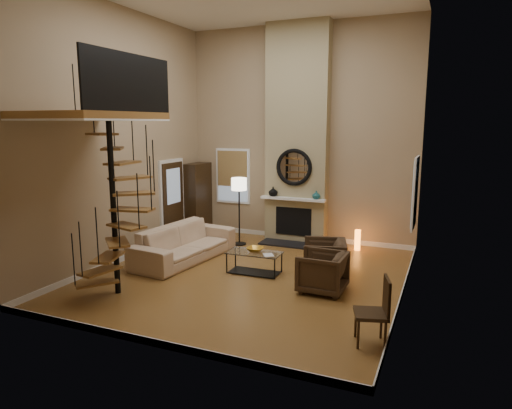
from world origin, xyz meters
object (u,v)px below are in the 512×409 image
at_px(coffee_table, 254,260).
at_px(accent_lamp, 357,240).
at_px(sofa, 184,243).
at_px(hutch, 198,200).
at_px(side_chair, 377,308).
at_px(floor_lamp, 239,189).
at_px(armchair_near, 328,259).
at_px(armchair_far, 326,273).

xyz_separation_m(coffee_table, accent_lamp, (1.62, 2.60, -0.03)).
bearing_deg(sofa, accent_lamp, -49.76).
relative_size(hutch, side_chair, 2.08).
bearing_deg(floor_lamp, armchair_near, -28.99).
height_order(coffee_table, floor_lamp, floor_lamp).
relative_size(armchair_far, floor_lamp, 0.49).
height_order(armchair_far, side_chair, side_chair).
distance_m(sofa, armchair_near, 3.26).
height_order(floor_lamp, accent_lamp, floor_lamp).
xyz_separation_m(floor_lamp, accent_lamp, (2.86, 0.66, -1.16)).
height_order(hutch, armchair_far, hutch).
bearing_deg(armchair_near, floor_lamp, -134.20).
bearing_deg(sofa, coffee_table, -92.07).
distance_m(accent_lamp, side_chair, 4.87).
distance_m(hutch, floor_lamp, 1.78).
xyz_separation_m(armchair_near, armchair_far, (0.19, -0.89, 0.00)).
bearing_deg(coffee_table, sofa, 171.92).
height_order(hutch, coffee_table, hutch).
bearing_deg(accent_lamp, armchair_near, -94.96).
relative_size(armchair_near, side_chair, 0.88).
bearing_deg(accent_lamp, coffee_table, -121.89).
xyz_separation_m(armchair_far, coffee_table, (-1.62, 0.43, -0.07)).
relative_size(hutch, floor_lamp, 1.19).
bearing_deg(armchair_near, coffee_table, -87.42).
bearing_deg(hutch, side_chair, -40.13).
height_order(hutch, side_chair, hutch).
relative_size(hutch, armchair_far, 2.42).
height_order(armchair_near, floor_lamp, floor_lamp).
distance_m(coffee_table, side_chair, 3.50).
bearing_deg(accent_lamp, floor_lamp, -167.11).
bearing_deg(accent_lamp, hutch, 179.98).
bearing_deg(armchair_near, hutch, -131.87).
bearing_deg(armchair_far, armchair_near, -166.55).
relative_size(accent_lamp, side_chair, 0.51).
relative_size(armchair_near, accent_lamp, 1.72).
distance_m(armchair_near, side_chair, 2.92).
xyz_separation_m(hutch, sofa, (1.01, -2.34, -0.55)).
relative_size(armchair_far, coffee_table, 0.74).
bearing_deg(armchair_near, accent_lamp, 159.83).
xyz_separation_m(hutch, floor_lamp, (1.59, -0.66, 0.46)).
bearing_deg(floor_lamp, sofa, -108.83).
bearing_deg(floor_lamp, armchair_far, -39.57).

